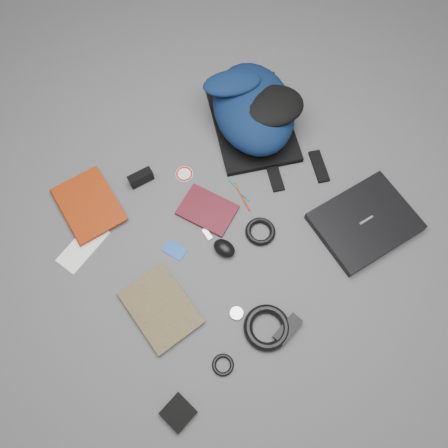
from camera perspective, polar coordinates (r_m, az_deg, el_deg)
ground at (r=1.68m, az=-0.00°, el=-0.26°), size 4.00×4.00×0.00m
backpack at (r=1.84m, az=3.85°, el=14.86°), size 0.52×0.60×0.21m
laptop at (r=1.76m, az=17.93°, el=0.26°), size 0.39×0.32×0.04m
textbook_red at (r=1.79m, az=-20.11°, el=0.72°), size 0.23×0.29×0.03m
comic_book at (r=1.60m, az=-11.27°, el=-12.80°), size 0.20×0.27×0.02m
envelope at (r=1.74m, az=-17.92°, el=-2.80°), size 0.22×0.15×0.00m
dvd_case at (r=1.70m, az=-2.18°, el=1.83°), size 0.22×0.25×0.02m
compact_camera at (r=1.78m, az=-10.81°, el=5.94°), size 0.10×0.05×0.05m
sticker_disc at (r=1.79m, az=-5.21°, el=6.52°), size 0.08×0.08×0.00m
pen_teal at (r=1.75m, az=1.95°, el=4.48°), size 0.01×0.13×0.01m
pen_red at (r=1.73m, az=2.39°, el=3.57°), size 0.03×0.13×0.01m
id_badge at (r=1.66m, az=-6.44°, el=-3.39°), size 0.08×0.10×0.00m
usb_black at (r=1.70m, az=-1.07°, el=1.68°), size 0.05×0.07×0.01m
usb_silver at (r=1.67m, az=-2.20°, el=-1.35°), size 0.02×0.05×0.01m
mouse at (r=1.63m, az=0.03°, el=-3.19°), size 0.09×0.10×0.05m
headphone_left at (r=1.59m, az=-5.60°, el=-11.51°), size 0.06×0.06×0.01m
headphone_right at (r=1.58m, az=1.64°, el=-11.58°), size 0.06×0.06×0.01m
cable_coil at (r=1.67m, az=4.77°, el=-0.98°), size 0.14×0.14×0.02m
power_brick at (r=1.58m, az=8.31°, el=-13.44°), size 0.12×0.07×0.03m
power_cord_coil at (r=1.57m, az=5.61°, el=-13.31°), size 0.19×0.19×0.03m
pouch at (r=1.55m, az=-6.00°, el=-23.31°), size 0.10×0.10×0.02m
earbud_coil at (r=1.55m, az=-0.14°, el=-17.93°), size 0.08×0.08×0.01m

